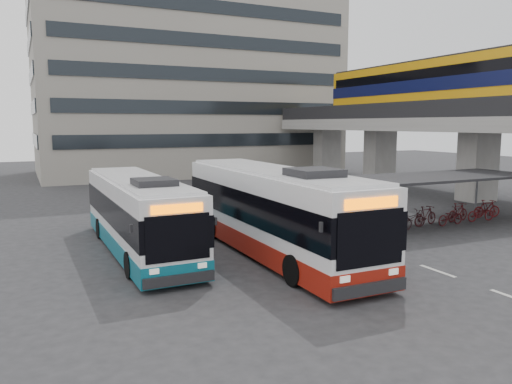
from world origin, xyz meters
name	(u,v)px	position (x,y,z in m)	size (l,w,h in m)	color
ground	(329,259)	(0.00, 0.00, 0.00)	(120.00, 120.00, 0.00)	#28282B
viaduct	(430,108)	(17.00, 12.52, 6.23)	(8.00, 32.00, 9.68)	gray
bike_shelter	(438,200)	(8.47, 3.00, 1.30)	(10.00, 4.00, 2.54)	#595B60
office_block	(187,53)	(6.00, 36.00, 12.50)	(30.00, 15.00, 25.00)	gray
road_markings	(438,271)	(2.50, -3.00, 0.01)	(0.15, 7.60, 0.01)	beige
bus_main	(273,212)	(-1.59, 1.64, 1.68)	(2.78, 12.27, 3.62)	white
bus_teal	(138,215)	(-6.29, 4.26, 1.49)	(2.42, 10.88, 3.21)	white
pedestrian	(283,251)	(-2.50, -0.90, 0.79)	(0.57, 0.38, 1.57)	black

